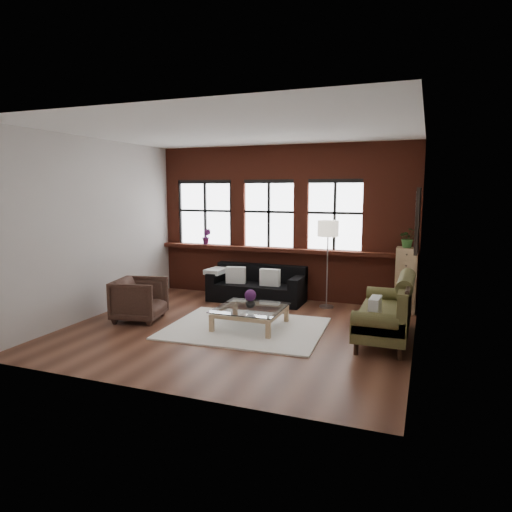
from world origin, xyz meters
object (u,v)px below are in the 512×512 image
(coffee_table, at_px, (250,318))
(vase, at_px, (250,302))
(floor_lamp, at_px, (327,261))
(dark_sofa, at_px, (257,285))
(drawer_chest, at_px, (406,280))
(armchair, at_px, (140,299))
(vintage_settee, at_px, (384,307))

(coffee_table, height_order, vase, vase)
(coffee_table, distance_m, floor_lamp, 2.14)
(floor_lamp, bearing_deg, vase, -116.89)
(dark_sofa, distance_m, drawer_chest, 2.93)
(drawer_chest, bearing_deg, floor_lamp, -174.03)
(dark_sofa, distance_m, vase, 1.83)
(coffee_table, relative_size, floor_lamp, 0.58)
(dark_sofa, height_order, armchair, armchair)
(vintage_settee, relative_size, drawer_chest, 1.55)
(vase, xyz_separation_m, floor_lamp, (0.90, 1.78, 0.49))
(drawer_chest, distance_m, floor_lamp, 1.50)
(drawer_chest, relative_size, floor_lamp, 0.66)
(dark_sofa, bearing_deg, coffee_table, -72.53)
(vintage_settee, xyz_separation_m, vase, (-2.13, -0.18, -0.07))
(armchair, relative_size, floor_lamp, 0.44)
(vase, height_order, floor_lamp, floor_lamp)
(vintage_settee, relative_size, floor_lamp, 1.03)
(dark_sofa, distance_m, floor_lamp, 1.56)
(vintage_settee, height_order, drawer_chest, drawer_chest)
(vase, height_order, drawer_chest, drawer_chest)
(dark_sofa, height_order, vintage_settee, vintage_settee)
(dark_sofa, height_order, drawer_chest, drawer_chest)
(dark_sofa, bearing_deg, vintage_settee, -30.24)
(dark_sofa, bearing_deg, vase, -72.53)
(armchair, bearing_deg, dark_sofa, -47.26)
(coffee_table, distance_m, vase, 0.26)
(vase, bearing_deg, vintage_settee, 4.92)
(vase, xyz_separation_m, drawer_chest, (2.36, 1.94, 0.18))
(floor_lamp, bearing_deg, vintage_settee, -52.52)
(dark_sofa, bearing_deg, floor_lamp, 1.46)
(dark_sofa, bearing_deg, drawer_chest, 3.72)
(dark_sofa, distance_m, coffee_table, 1.84)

